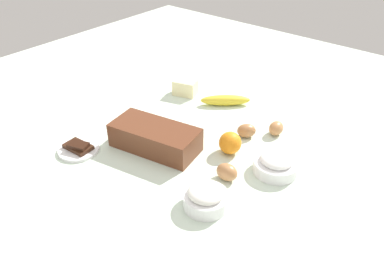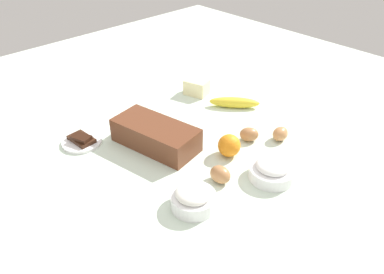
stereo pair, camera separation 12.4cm
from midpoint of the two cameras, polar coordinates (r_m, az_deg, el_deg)
The scene contains 11 objects.
ground_plane at distance 1.27m, azimuth 2.80°, elevation -1.97°, with size 2.40×2.40×0.02m, color silver.
loaf_pan at distance 1.25m, azimuth -2.54°, elevation 0.25°, with size 0.30×0.18×0.08m.
flour_bowl at distance 1.03m, azimuth 3.70°, elevation -9.03°, with size 0.12×0.12×0.07m.
sugar_bowl at distance 1.16m, azimuth 14.72°, elevation -4.80°, with size 0.13×0.13×0.06m.
banana at distance 1.49m, azimuth 8.62°, elevation 4.97°, with size 0.19×0.04×0.04m, color yellow.
orange_fruit at distance 1.22m, azimuth 8.38°, elevation -1.34°, with size 0.07×0.07×0.07m, color orange.
butter_block at distance 1.57m, azimuth 2.95°, elevation 7.25°, with size 0.09×0.06×0.06m, color #F4EDB2.
egg_near_butter at distance 1.30m, azimuth 11.08°, elevation 0.30°, with size 0.05×0.05×0.06m, color #A87144.
egg_beside_bowl at distance 1.33m, azimuth 15.44°, elevation 0.36°, with size 0.05×0.05×0.06m, color #BA7E4C.
egg_loose at distance 1.12m, azimuth 7.35°, elevation -5.59°, with size 0.05×0.05×0.06m, color #AE7647.
chocolate_plate at distance 1.31m, azimuth -13.30°, elevation -0.63°, with size 0.13×0.13×0.03m.
Camera 2 is at (0.75, -0.71, 0.73)m, focal length 36.35 mm.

